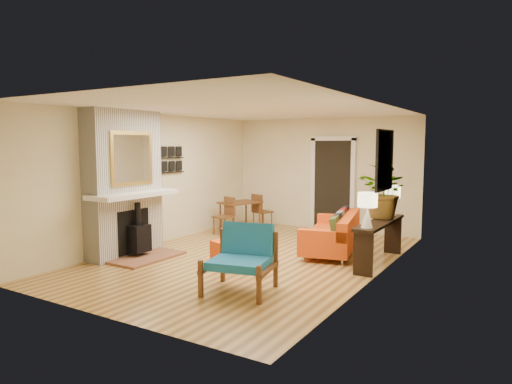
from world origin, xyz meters
TOP-DOWN VIEW (x-y plane):
  - room_shell at (0.60, 2.63)m, footprint 6.50×6.50m
  - fireplace at (-2.00, -1.00)m, footprint 1.09×1.68m
  - sofa at (1.12, 1.20)m, footprint 1.26×2.11m
  - ottoman at (0.09, -0.43)m, footprint 0.97×0.97m
  - blue_chair at (0.85, -1.55)m, footprint 1.02×1.01m
  - dining_table at (-1.47, 2.00)m, footprint 0.98×1.57m
  - console_table at (2.07, 0.77)m, footprint 0.34×1.85m
  - lamp_near at (2.07, 0.07)m, footprint 0.30×0.30m
  - lamp_far at (2.07, 1.46)m, footprint 0.30×0.30m
  - houseplant at (2.06, 1.08)m, footprint 1.06×1.00m

SIDE VIEW (x-z plane):
  - ottoman at x=0.09m, z-range 0.03..0.41m
  - sofa at x=1.12m, z-range -0.05..0.73m
  - blue_chair at x=0.85m, z-range 0.04..0.94m
  - dining_table at x=-1.47m, z-range 0.13..0.96m
  - console_table at x=2.07m, z-range 0.21..0.94m
  - lamp_near at x=2.07m, z-range 0.79..1.33m
  - lamp_far at x=2.07m, z-range 0.79..1.33m
  - houseplant at x=2.06m, z-range 0.73..1.66m
  - room_shell at x=0.60m, z-range -2.01..4.49m
  - fireplace at x=-2.00m, z-range -0.06..2.54m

